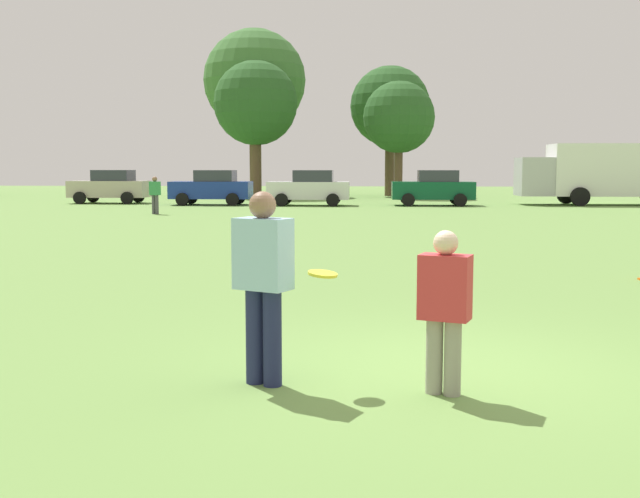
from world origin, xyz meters
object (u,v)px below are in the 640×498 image
(frisbee, at_px, (323,274))
(box_truck, at_px, (605,171))
(parked_car_mid_left, at_px, (212,187))
(parked_car_center, at_px, (310,188))
(player_thrower, at_px, (263,277))
(player_defender, at_px, (445,304))
(bystander_far_jogger, at_px, (155,193))
(parked_car_near_left, at_px, (110,186))
(parked_car_mid_right, at_px, (434,188))

(frisbee, distance_m, box_truck, 36.17)
(parked_car_mid_left, relative_size, parked_car_center, 1.00)
(player_thrower, relative_size, player_defender, 1.22)
(parked_car_center, relative_size, bystander_far_jogger, 2.66)
(parked_car_near_left, xyz_separation_m, parked_car_center, (11.15, -1.72, 0.00))
(parked_car_center, bearing_deg, bystander_far_jogger, -127.45)
(player_thrower, bearing_deg, box_truck, 69.02)
(player_defender, relative_size, parked_car_center, 0.34)
(player_thrower, xyz_separation_m, parked_car_mid_right, (4.08, 32.73, -0.07))
(parked_car_center, bearing_deg, parked_car_near_left, 171.24)
(bystander_far_jogger, bearing_deg, parked_car_center, 52.55)
(parked_car_mid_left, height_order, parked_car_center, same)
(frisbee, height_order, bystander_far_jogger, bystander_far_jogger)
(parked_car_mid_right, height_order, bystander_far_jogger, parked_car_mid_right)
(box_truck, bearing_deg, player_thrower, -110.98)
(player_defender, height_order, frisbee, player_defender)
(player_defender, height_order, parked_car_near_left, parked_car_near_left)
(parked_car_near_left, height_order, parked_car_mid_right, same)
(player_defender, relative_size, bystander_far_jogger, 0.90)
(player_defender, bearing_deg, frisbee, 167.76)
(frisbee, distance_m, parked_car_near_left, 36.75)
(parked_car_mid_left, distance_m, box_truck, 20.58)
(parked_car_center, xyz_separation_m, box_truck, (15.35, 1.67, 0.83))
(player_defender, distance_m, box_truck, 36.03)
(parked_car_mid_right, bearing_deg, player_thrower, -97.11)
(player_defender, distance_m, bystander_far_jogger, 26.67)
(parked_car_mid_left, bearing_deg, box_truck, 3.81)
(bystander_far_jogger, bearing_deg, player_defender, -68.42)
(player_defender, distance_m, parked_car_near_left, 37.38)
(parked_car_center, bearing_deg, parked_car_mid_right, 3.80)
(frisbee, xyz_separation_m, parked_car_mid_right, (3.55, 32.68, -0.09))
(box_truck, bearing_deg, parked_car_near_left, 179.90)
(frisbee, bearing_deg, box_truck, 69.78)
(parked_car_center, distance_m, parked_car_mid_right, 6.42)
(player_defender, bearing_deg, player_thrower, 173.34)
(player_defender, bearing_deg, parked_car_near_left, 113.77)
(player_defender, relative_size, box_truck, 0.17)
(frisbee, relative_size, box_truck, 0.03)
(player_thrower, xyz_separation_m, parked_car_center, (-2.32, 32.30, -0.07))
(player_thrower, height_order, player_defender, player_thrower)
(parked_car_mid_right, bearing_deg, frisbee, -96.20)
(box_truck, distance_m, bystander_far_jogger, 23.22)
(player_thrower, distance_m, parked_car_center, 32.39)
(frisbee, height_order, parked_car_near_left, parked_car_near_left)
(player_defender, xyz_separation_m, parked_car_near_left, (-15.07, 34.21, 0.12))
(bystander_far_jogger, bearing_deg, frisbee, -70.42)
(player_defender, xyz_separation_m, parked_car_mid_left, (-9.09, 32.80, 0.12))
(player_thrower, height_order, parked_car_mid_right, parked_car_mid_right)
(parked_car_center, height_order, parked_car_mid_right, same)
(parked_car_near_left, bearing_deg, frisbee, -67.61)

